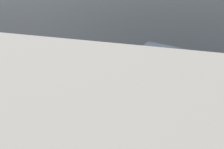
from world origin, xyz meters
The scene contains 7 objects.
ground_plane centered at (0.00, 0.00, 0.00)m, with size 60.00×60.00×0.00m, color black.
kerb_strip centered at (0.00, 4.20, 0.02)m, with size 24.00×3.20×0.04m, color gray.
moving_hatchback centered at (-0.39, -0.59, 1.03)m, with size 4.23×2.77×2.06m.
fire_hydrant centered at (4.05, 2.24, 0.40)m, with size 0.42×0.31×0.80m.
pedestrian centered at (4.70, 2.21, 0.96)m, with size 0.26×0.57×1.62m.
sign_post centered at (3.07, 4.50, 1.58)m, with size 0.07×0.44×2.40m.
puddle_patch centered at (-0.51, -1.00, 0.00)m, with size 4.11×4.11×0.01m, color black.
Camera 1 is at (-0.52, 10.56, 6.79)m, focal length 35.00 mm.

